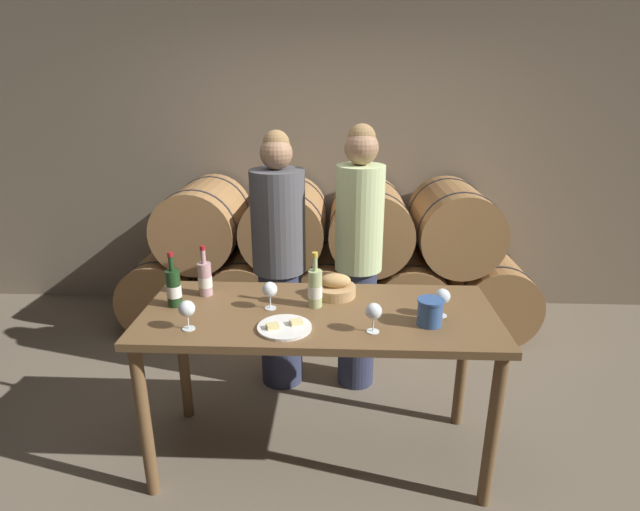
# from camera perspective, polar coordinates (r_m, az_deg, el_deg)

# --- Properties ---
(ground_plane) EXTENTS (10.00, 10.00, 0.00)m
(ground_plane) POSITION_cam_1_polar(r_m,az_deg,el_deg) (3.05, -0.13, -21.65)
(ground_plane) COLOR #726654
(stone_wall_back) EXTENTS (10.00, 0.12, 3.20)m
(stone_wall_back) POSITION_cam_1_polar(r_m,az_deg,el_deg) (4.48, 1.11, 14.24)
(stone_wall_back) COLOR gray
(stone_wall_back) RESTS_ON ground_plane
(barrel_stack) EXTENTS (3.36, 0.85, 1.24)m
(barrel_stack) POSITION_cam_1_polar(r_m,az_deg,el_deg) (4.17, 0.84, -0.56)
(barrel_stack) COLOR #9E7042
(barrel_stack) RESTS_ON ground_plane
(tasting_table) EXTENTS (1.80, 0.75, 0.89)m
(tasting_table) POSITION_cam_1_polar(r_m,az_deg,el_deg) (2.61, -0.14, -8.62)
(tasting_table) COLOR brown
(tasting_table) RESTS_ON ground_plane
(person_left) EXTENTS (0.35, 0.35, 1.73)m
(person_left) POSITION_cam_1_polar(r_m,az_deg,el_deg) (3.27, -4.67, -0.81)
(person_left) COLOR #2D334C
(person_left) RESTS_ON ground_plane
(person_right) EXTENTS (0.30, 0.30, 1.76)m
(person_right) POSITION_cam_1_polar(r_m,az_deg,el_deg) (3.23, 4.42, -0.26)
(person_right) COLOR #2D334C
(person_right) RESTS_ON ground_plane
(wine_bottle_red) EXTENTS (0.08, 0.08, 0.29)m
(wine_bottle_red) POSITION_cam_1_polar(r_m,az_deg,el_deg) (2.69, -16.38, -3.54)
(wine_bottle_red) COLOR #193819
(wine_bottle_red) RESTS_ON tasting_table
(wine_bottle_white) EXTENTS (0.08, 0.08, 0.30)m
(wine_bottle_white) POSITION_cam_1_polar(r_m,az_deg,el_deg) (2.57, -0.57, -3.73)
(wine_bottle_white) COLOR #ADBC7F
(wine_bottle_white) RESTS_ON tasting_table
(wine_bottle_rose) EXTENTS (0.08, 0.08, 0.28)m
(wine_bottle_rose) POSITION_cam_1_polar(r_m,az_deg,el_deg) (2.78, -13.01, -2.57)
(wine_bottle_rose) COLOR #BC8E93
(wine_bottle_rose) RESTS_ON tasting_table
(blue_crock) EXTENTS (0.13, 0.13, 0.13)m
(blue_crock) POSITION_cam_1_polar(r_m,az_deg,el_deg) (2.46, 12.47, -6.21)
(blue_crock) COLOR #335693
(blue_crock) RESTS_ON tasting_table
(bread_basket) EXTENTS (0.22, 0.22, 0.13)m
(bread_basket) POSITION_cam_1_polar(r_m,az_deg,el_deg) (2.72, 1.75, -3.69)
(bread_basket) COLOR tan
(bread_basket) RESTS_ON tasting_table
(cheese_plate) EXTENTS (0.26, 0.26, 0.04)m
(cheese_plate) POSITION_cam_1_polar(r_m,az_deg,el_deg) (2.39, -4.08, -8.16)
(cheese_plate) COLOR white
(cheese_plate) RESTS_ON tasting_table
(wine_glass_far_left) EXTENTS (0.08, 0.08, 0.15)m
(wine_glass_far_left) POSITION_cam_1_polar(r_m,az_deg,el_deg) (2.42, -14.98, -5.96)
(wine_glass_far_left) COLOR white
(wine_glass_far_left) RESTS_ON tasting_table
(wine_glass_left) EXTENTS (0.08, 0.08, 0.15)m
(wine_glass_left) POSITION_cam_1_polar(r_m,az_deg,el_deg) (2.56, -5.76, -3.94)
(wine_glass_left) COLOR white
(wine_glass_left) RESTS_ON tasting_table
(wine_glass_center) EXTENTS (0.08, 0.08, 0.15)m
(wine_glass_center) POSITION_cam_1_polar(r_m,az_deg,el_deg) (2.33, 6.14, -6.42)
(wine_glass_center) COLOR white
(wine_glass_center) RESTS_ON tasting_table
(wine_glass_right) EXTENTS (0.08, 0.08, 0.15)m
(wine_glass_right) POSITION_cam_1_polar(r_m,az_deg,el_deg) (2.54, 13.80, -4.63)
(wine_glass_right) COLOR white
(wine_glass_right) RESTS_ON tasting_table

